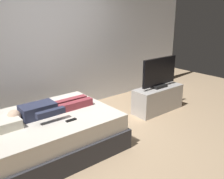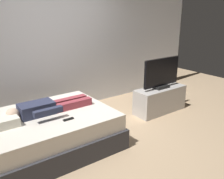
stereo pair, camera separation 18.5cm
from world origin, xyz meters
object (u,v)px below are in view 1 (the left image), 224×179
object	(u,v)px
remote	(71,120)
tv_stand	(158,99)
bed	(49,134)
person	(47,109)
tv	(159,73)

from	to	relation	value
remote	tv_stand	bearing A→B (deg)	8.62
bed	remote	distance (m)	0.48
person	remote	distance (m)	0.44
bed	tv	bearing A→B (deg)	-0.42
remote	tv	distance (m)	2.21
person	remote	world-z (taller)	person
person	remote	xyz separation A→B (m)	(0.15, -0.40, -0.07)
remote	person	bearing A→B (deg)	110.47
tv	remote	bearing A→B (deg)	-171.38
remote	tv_stand	size ratio (longest dim) A/B	0.14
bed	tv_stand	world-z (taller)	bed
person	tv	distance (m)	2.33
remote	tv	xyz separation A→B (m)	(2.18, 0.33, 0.24)
person	tv	xyz separation A→B (m)	(2.33, -0.07, 0.16)
person	tv	world-z (taller)	tv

